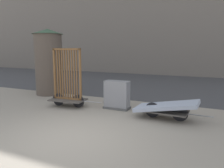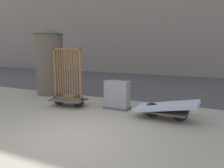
# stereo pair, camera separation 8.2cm
# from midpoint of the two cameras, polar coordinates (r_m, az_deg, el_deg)

# --- Properties ---
(ground_plane) EXTENTS (60.00, 60.00, 0.00)m
(ground_plane) POSITION_cam_midpoint_polar(r_m,az_deg,el_deg) (5.65, -10.95, -13.77)
(ground_plane) COLOR gray
(road_strip) EXTENTS (56.00, 9.90, 0.01)m
(road_strip) POSITION_cam_midpoint_polar(r_m,az_deg,el_deg) (14.11, 12.25, -0.00)
(road_strip) COLOR #424244
(road_strip) RESTS_ON ground_plane
(bike_cart_with_bedframe) EXTENTS (2.06, 0.90, 2.22)m
(bike_cart_with_bedframe) POSITION_cam_midpoint_polar(r_m,az_deg,el_deg) (8.47, -11.12, -0.76)
(bike_cart_with_bedframe) COLOR #4C4742
(bike_cart_with_bedframe) RESTS_ON ground_plane
(bike_cart_with_mattress) EXTENTS (2.35, 0.96, 0.66)m
(bike_cart_with_mattress) POSITION_cam_midpoint_polar(r_m,az_deg,el_deg) (7.04, 14.23, -5.91)
(bike_cart_with_mattress) COLOR #4C4742
(bike_cart_with_mattress) RESTS_ON ground_plane
(utility_cabinet) EXTENTS (0.95, 0.47, 1.04)m
(utility_cabinet) POSITION_cam_midpoint_polar(r_m,az_deg,el_deg) (8.03, 1.63, -3.15)
(utility_cabinet) COLOR #4C4C4C
(utility_cabinet) RESTS_ON ground_plane
(advertising_column) EXTENTS (1.45, 1.45, 3.13)m
(advertising_column) POSITION_cam_midpoint_polar(r_m,az_deg,el_deg) (11.01, -15.75, 5.68)
(advertising_column) COLOR brown
(advertising_column) RESTS_ON ground_plane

